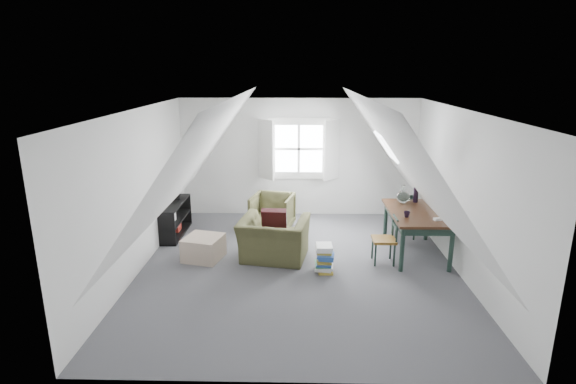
{
  "coord_description": "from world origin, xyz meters",
  "views": [
    {
      "loc": [
        -0.01,
        -6.64,
        3.1
      ],
      "look_at": [
        -0.18,
        0.6,
        1.09
      ],
      "focal_mm": 28.0,
      "sensor_mm": 36.0,
      "label": 1
    }
  ],
  "objects_px": {
    "ottoman": "(204,248)",
    "dining_chair_far": "(405,214)",
    "armchair_near": "(274,259)",
    "magazine_stack": "(325,258)",
    "media_shelf": "(172,221)",
    "dining_table": "(417,217)",
    "armchair_far": "(273,229)",
    "dining_chair_near": "(386,239)"
  },
  "relations": [
    {
      "from": "ottoman",
      "to": "media_shelf",
      "type": "distance_m",
      "value": 1.37
    },
    {
      "from": "ottoman",
      "to": "dining_table",
      "type": "xyz_separation_m",
      "value": [
        3.58,
        0.28,
        0.47
      ]
    },
    {
      "from": "armchair_near",
      "to": "dining_chair_far",
      "type": "xyz_separation_m",
      "value": [
        2.39,
        1.05,
        0.46
      ]
    },
    {
      "from": "ottoman",
      "to": "dining_table",
      "type": "bearing_deg",
      "value": 4.45
    },
    {
      "from": "ottoman",
      "to": "dining_chair_far",
      "type": "height_order",
      "value": "dining_chair_far"
    },
    {
      "from": "ottoman",
      "to": "media_shelf",
      "type": "relative_size",
      "value": 0.47
    },
    {
      "from": "dining_table",
      "to": "dining_chair_far",
      "type": "distance_m",
      "value": 0.82
    },
    {
      "from": "dining_chair_near",
      "to": "media_shelf",
      "type": "xyz_separation_m",
      "value": [
        -3.83,
        1.18,
        -0.13
      ]
    },
    {
      "from": "ottoman",
      "to": "dining_chair_far",
      "type": "relative_size",
      "value": 0.66
    },
    {
      "from": "dining_table",
      "to": "dining_chair_far",
      "type": "relative_size",
      "value": 1.76
    },
    {
      "from": "armchair_far",
      "to": "dining_chair_near",
      "type": "relative_size",
      "value": 1.0
    },
    {
      "from": "dining_chair_far",
      "to": "dining_chair_near",
      "type": "bearing_deg",
      "value": 57.45
    },
    {
      "from": "armchair_near",
      "to": "armchair_far",
      "type": "relative_size",
      "value": 1.38
    },
    {
      "from": "ottoman",
      "to": "dining_chair_near",
      "type": "relative_size",
      "value": 0.73
    },
    {
      "from": "dining_chair_near",
      "to": "armchair_near",
      "type": "bearing_deg",
      "value": -88.55
    },
    {
      "from": "armchair_near",
      "to": "dining_table",
      "type": "bearing_deg",
      "value": -163.83
    },
    {
      "from": "dining_table",
      "to": "dining_chair_far",
      "type": "bearing_deg",
      "value": 87.8
    },
    {
      "from": "armchair_far",
      "to": "media_shelf",
      "type": "bearing_deg",
      "value": -157.29
    },
    {
      "from": "armchair_far",
      "to": "dining_chair_near",
      "type": "distance_m",
      "value": 2.49
    },
    {
      "from": "magazine_stack",
      "to": "dining_chair_far",
      "type": "bearing_deg",
      "value": 43.88
    },
    {
      "from": "magazine_stack",
      "to": "armchair_near",
      "type": "bearing_deg",
      "value": 150.43
    },
    {
      "from": "media_shelf",
      "to": "magazine_stack",
      "type": "height_order",
      "value": "media_shelf"
    },
    {
      "from": "media_shelf",
      "to": "armchair_near",
      "type": "bearing_deg",
      "value": -25.03
    },
    {
      "from": "armchair_far",
      "to": "dining_table",
      "type": "relative_size",
      "value": 0.51
    },
    {
      "from": "dining_chair_far",
      "to": "media_shelf",
      "type": "bearing_deg",
      "value": -6.86
    },
    {
      "from": "dining_table",
      "to": "dining_chair_far",
      "type": "xyz_separation_m",
      "value": [
        -0.01,
        0.79,
        -0.21
      ]
    },
    {
      "from": "ottoman",
      "to": "media_shelf",
      "type": "bearing_deg",
      "value": 126.83
    },
    {
      "from": "armchair_far",
      "to": "magazine_stack",
      "type": "distance_m",
      "value": 2.1
    },
    {
      "from": "armchair_near",
      "to": "magazine_stack",
      "type": "relative_size",
      "value": 2.51
    },
    {
      "from": "ottoman",
      "to": "dining_chair_far",
      "type": "bearing_deg",
      "value": 16.72
    },
    {
      "from": "media_shelf",
      "to": "magazine_stack",
      "type": "relative_size",
      "value": 2.87
    },
    {
      "from": "ottoman",
      "to": "dining_chair_far",
      "type": "xyz_separation_m",
      "value": [
        3.57,
        1.07,
        0.26
      ]
    },
    {
      "from": "magazine_stack",
      "to": "dining_chair_near",
      "type": "bearing_deg",
      "value": 19.39
    },
    {
      "from": "dining_chair_far",
      "to": "dining_chair_near",
      "type": "distance_m",
      "value": 1.29
    },
    {
      "from": "dining_chair_near",
      "to": "media_shelf",
      "type": "relative_size",
      "value": 0.64
    },
    {
      "from": "dining_chair_far",
      "to": "media_shelf",
      "type": "xyz_separation_m",
      "value": [
        -4.39,
        0.02,
        -0.17
      ]
    },
    {
      "from": "dining_chair_far",
      "to": "armchair_far",
      "type": "bearing_deg",
      "value": -14.8
    },
    {
      "from": "ottoman",
      "to": "dining_chair_far",
      "type": "distance_m",
      "value": 3.74
    },
    {
      "from": "dining_chair_near",
      "to": "magazine_stack",
      "type": "bearing_deg",
      "value": -65.72
    },
    {
      "from": "armchair_near",
      "to": "ottoman",
      "type": "height_order",
      "value": "ottoman"
    },
    {
      "from": "armchair_far",
      "to": "dining_chair_far",
      "type": "bearing_deg",
      "value": 4.3
    },
    {
      "from": "armchair_near",
      "to": "ottoman",
      "type": "bearing_deg",
      "value": 11.42
    }
  ]
}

